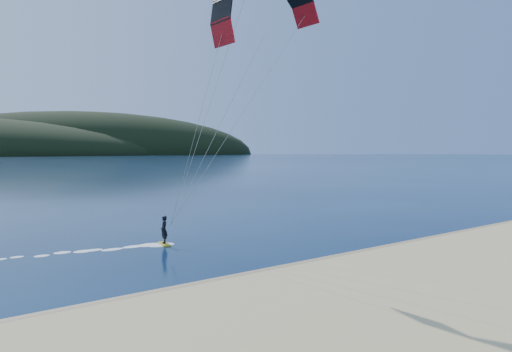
# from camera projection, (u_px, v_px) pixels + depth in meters

# --- Properties ---
(ground) EXTENTS (1800.00, 1800.00, 0.00)m
(ground) POSITION_uv_depth(u_px,v_px,m) (351.00, 292.00, 22.53)
(ground) COLOR #071834
(ground) RESTS_ON ground
(wet_sand) EXTENTS (220.00, 2.50, 0.10)m
(wet_sand) POSITION_uv_depth(u_px,v_px,m) (287.00, 272.00, 26.07)
(wet_sand) COLOR #876B4E
(wet_sand) RESTS_ON ground
(kitesurfer_near) EXTENTS (21.19, 7.35, 18.57)m
(kitesurfer_near) POSITION_uv_depth(u_px,v_px,m) (263.00, 35.00, 33.40)
(kitesurfer_near) COLOR gold
(kitesurfer_near) RESTS_ON ground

